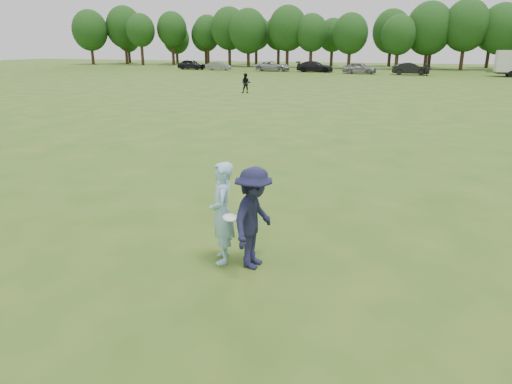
# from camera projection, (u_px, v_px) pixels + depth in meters

# --- Properties ---
(ground) EXTENTS (200.00, 200.00, 0.00)m
(ground) POSITION_uv_depth(u_px,v_px,m) (256.00, 264.00, 8.57)
(ground) COLOR #2E5618
(ground) RESTS_ON ground
(thrower) EXTENTS (0.71, 0.83, 1.92)m
(thrower) POSITION_uv_depth(u_px,v_px,m) (222.00, 213.00, 8.41)
(thrower) COLOR #9AD0EE
(thrower) RESTS_ON ground
(defender) EXTENTS (0.81, 1.28, 1.89)m
(defender) POSITION_uv_depth(u_px,v_px,m) (254.00, 218.00, 8.21)
(defender) COLOR #1A1B3A
(defender) RESTS_ON ground
(player_far_a) EXTENTS (0.91, 0.78, 1.62)m
(player_far_a) POSITION_uv_depth(u_px,v_px,m) (246.00, 83.00, 38.17)
(player_far_a) COLOR black
(player_far_a) RESTS_ON ground
(player_far_d) EXTENTS (1.54, 0.81, 1.58)m
(player_far_d) POSITION_uv_depth(u_px,v_px,m) (426.00, 70.00, 59.02)
(player_far_d) COLOR #272727
(player_far_d) RESTS_ON ground
(car_a) EXTENTS (4.78, 2.34, 1.57)m
(car_a) POSITION_uv_depth(u_px,v_px,m) (191.00, 65.00, 73.85)
(car_a) COLOR black
(car_a) RESTS_ON ground
(car_b) EXTENTS (4.00, 1.56, 1.30)m
(car_b) POSITION_uv_depth(u_px,v_px,m) (218.00, 66.00, 72.01)
(car_b) COLOR slate
(car_b) RESTS_ON ground
(car_c) EXTENTS (5.44, 2.75, 1.47)m
(car_c) POSITION_uv_depth(u_px,v_px,m) (273.00, 66.00, 69.25)
(car_c) COLOR #9A9A9E
(car_c) RESTS_ON ground
(car_d) EXTENTS (5.43, 2.37, 1.56)m
(car_d) POSITION_uv_depth(u_px,v_px,m) (315.00, 67.00, 67.04)
(car_d) COLOR black
(car_d) RESTS_ON ground
(car_e) EXTENTS (4.73, 2.21, 1.57)m
(car_e) POSITION_uv_depth(u_px,v_px,m) (360.00, 68.00, 63.08)
(car_e) COLOR gray
(car_e) RESTS_ON ground
(car_f) EXTENTS (4.87, 1.92, 1.58)m
(car_f) POSITION_uv_depth(u_px,v_px,m) (411.00, 69.00, 60.76)
(car_f) COLOR black
(car_f) RESTS_ON ground
(disc_in_play) EXTENTS (0.31, 0.32, 0.08)m
(disc_in_play) POSITION_uv_depth(u_px,v_px,m) (230.00, 218.00, 8.00)
(disc_in_play) COLOR white
(disc_in_play) RESTS_ON ground
(treeline) EXTENTS (130.35, 18.39, 11.74)m
(treeline) POSITION_uv_depth(u_px,v_px,m) (429.00, 29.00, 74.67)
(treeline) COLOR #332114
(treeline) RESTS_ON ground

